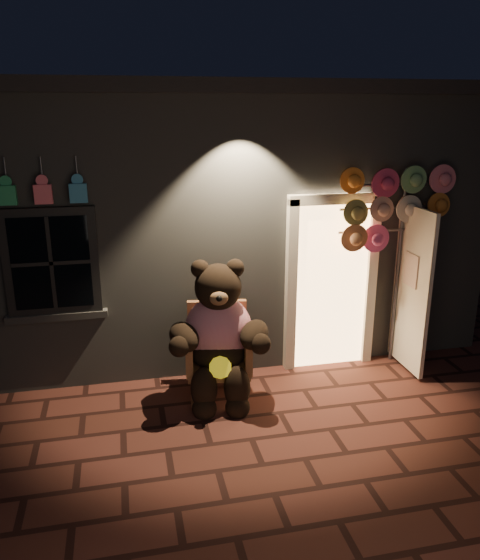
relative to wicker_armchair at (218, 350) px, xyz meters
name	(u,v)px	position (x,y,z in m)	size (l,w,h in m)	color
ground	(252,439)	(0.15, -1.04, -0.52)	(60.00, 60.00, 0.00)	#52261F
shop_building	(193,202)	(0.15, 2.95, 1.22)	(7.30, 5.95, 3.51)	slate
wicker_armchair	(218,350)	(0.00, 0.00, 0.00)	(0.79, 0.73, 1.04)	#9A5D3B
teddy_bear	(219,335)	(-0.01, -0.13, 0.24)	(1.20, 1.00, 1.66)	#C91540
hat_rack	(391,206)	(2.13, 0.24, 1.53)	(1.41, 0.22, 2.49)	#59595E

